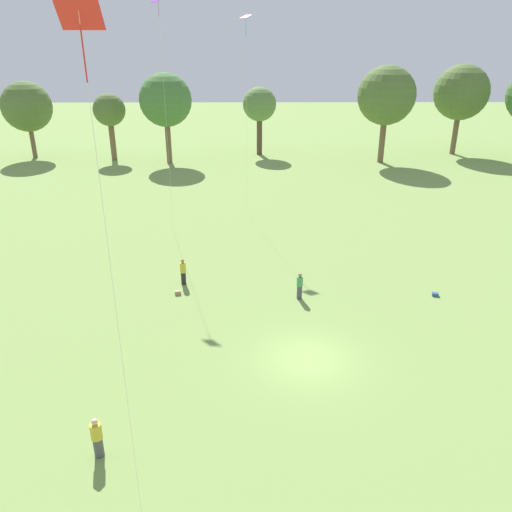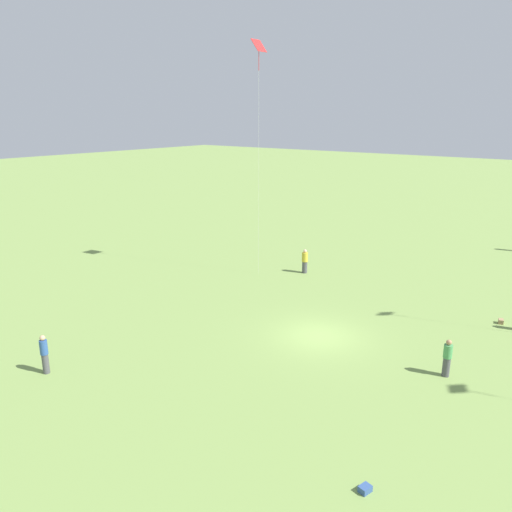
{
  "view_description": "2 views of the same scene",
  "coord_description": "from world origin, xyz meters",
  "px_view_note": "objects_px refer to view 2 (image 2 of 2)",
  "views": [
    {
      "loc": [
        -2.81,
        -21.13,
        14.69
      ],
      "look_at": [
        -2.56,
        3.27,
        4.29
      ],
      "focal_mm": 35.0,
      "sensor_mm": 36.0,
      "label": 1
    },
    {
      "loc": [
        20.95,
        11.83,
        11.13
      ],
      "look_at": [
        3.45,
        -1.51,
        4.86
      ],
      "focal_mm": 35.0,
      "sensor_mm": 36.0,
      "label": 2
    }
  ],
  "objects_px": {
    "kite_1": "(259,57)",
    "picnic_bag_0": "(501,321)",
    "person_0": "(44,354)",
    "person_5": "(305,261)",
    "picnic_bag_1": "(365,489)",
    "person_4": "(447,358)"
  },
  "relations": [
    {
      "from": "person_4",
      "to": "kite_1",
      "type": "height_order",
      "value": "kite_1"
    },
    {
      "from": "person_0",
      "to": "picnic_bag_1",
      "type": "bearing_deg",
      "value": 139.28
    },
    {
      "from": "person_0",
      "to": "person_5",
      "type": "distance_m",
      "value": 19.49
    },
    {
      "from": "person_5",
      "to": "person_4",
      "type": "bearing_deg",
      "value": -117.48
    },
    {
      "from": "picnic_bag_0",
      "to": "person_0",
      "type": "bearing_deg",
      "value": -39.23
    },
    {
      "from": "person_4",
      "to": "picnic_bag_1",
      "type": "height_order",
      "value": "person_4"
    },
    {
      "from": "person_0",
      "to": "picnic_bag_0",
      "type": "bearing_deg",
      "value": -177.4
    },
    {
      "from": "person_5",
      "to": "kite_1",
      "type": "distance_m",
      "value": 14.22
    },
    {
      "from": "kite_1",
      "to": "picnic_bag_0",
      "type": "xyz_separation_m",
      "value": [
        -0.91,
        16.08,
        -14.56
      ]
    },
    {
      "from": "person_5",
      "to": "kite_1",
      "type": "bearing_deg",
      "value": 136.65
    },
    {
      "from": "person_0",
      "to": "person_5",
      "type": "bearing_deg",
      "value": -142.26
    },
    {
      "from": "kite_1",
      "to": "picnic_bag_0",
      "type": "bearing_deg",
      "value": -42.32
    },
    {
      "from": "person_0",
      "to": "kite_1",
      "type": "distance_m",
      "value": 22.15
    },
    {
      "from": "kite_1",
      "to": "picnic_bag_1",
      "type": "height_order",
      "value": "kite_1"
    },
    {
      "from": "person_4",
      "to": "person_5",
      "type": "height_order",
      "value": "person_5"
    },
    {
      "from": "picnic_bag_0",
      "to": "picnic_bag_1",
      "type": "xyz_separation_m",
      "value": [
        16.33,
        -0.37,
        -0.02
      ]
    },
    {
      "from": "person_0",
      "to": "person_4",
      "type": "bearing_deg",
      "value": 168.33
    },
    {
      "from": "person_0",
      "to": "picnic_bag_0",
      "type": "distance_m",
      "value": 23.54
    },
    {
      "from": "person_0",
      "to": "person_5",
      "type": "xyz_separation_m",
      "value": [
        -19.44,
        1.39,
        -0.06
      ]
    },
    {
      "from": "picnic_bag_0",
      "to": "person_5",
      "type": "bearing_deg",
      "value": -95.15
    },
    {
      "from": "picnic_bag_0",
      "to": "picnic_bag_1",
      "type": "bearing_deg",
      "value": -1.29
    },
    {
      "from": "person_4",
      "to": "picnic_bag_1",
      "type": "xyz_separation_m",
      "value": [
        8.64,
        0.26,
        -0.76
      ]
    }
  ]
}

